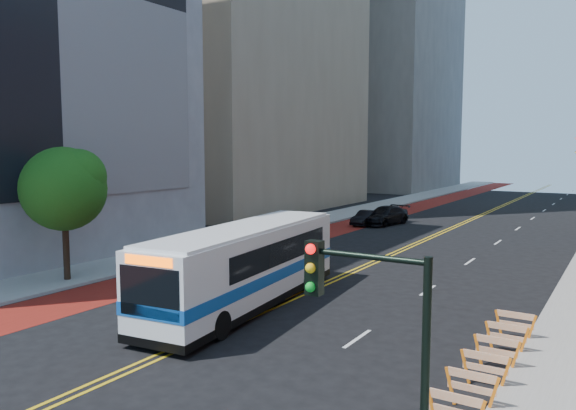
# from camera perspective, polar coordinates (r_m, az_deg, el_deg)

# --- Properties ---
(ground) EXTENTS (160.00, 160.00, 0.00)m
(ground) POSITION_cam_1_polar(r_m,az_deg,el_deg) (18.81, -15.23, -15.59)
(ground) COLOR black
(ground) RESTS_ON ground
(sidewalk_left) EXTENTS (4.00, 140.00, 0.15)m
(sidewalk_left) POSITION_cam_1_polar(r_m,az_deg,el_deg) (49.16, 0.97, -1.98)
(sidewalk_left) COLOR gray
(sidewalk_left) RESTS_ON ground
(bus_lane_paint) EXTENTS (3.60, 140.00, 0.01)m
(bus_lane_paint) POSITION_cam_1_polar(r_m,az_deg,el_deg) (47.32, 5.03, -2.40)
(bus_lane_paint) COLOR #64120E
(bus_lane_paint) RESTS_ON ground
(center_line_inner) EXTENTS (0.14, 140.00, 0.01)m
(center_line_inner) POSITION_cam_1_polar(r_m,az_deg,el_deg) (44.37, 14.22, -3.12)
(center_line_inner) COLOR gold
(center_line_inner) RESTS_ON ground
(center_line_outer) EXTENTS (0.14, 140.00, 0.01)m
(center_line_outer) POSITION_cam_1_polar(r_m,az_deg,el_deg) (44.26, 14.66, -3.15)
(center_line_outer) COLOR gold
(center_line_outer) RESTS_ON ground
(lane_dashes) EXTENTS (0.14, 98.20, 0.01)m
(lane_dashes) POSITION_cam_1_polar(r_m,az_deg,el_deg) (50.95, 22.31, -2.23)
(lane_dashes) COLOR silver
(lane_dashes) RESTS_ON ground
(construction_barriers) EXTENTS (1.42, 10.91, 1.00)m
(construction_barriers) POSITION_cam_1_polar(r_m,az_deg,el_deg) (16.79, 18.81, -15.91)
(construction_barriers) COLOR orange
(construction_barriers) RESTS_ON ground
(street_tree) EXTENTS (4.20, 4.20, 6.70)m
(street_tree) POSITION_cam_1_polar(r_m,az_deg,el_deg) (30.12, -21.71, 1.84)
(street_tree) COLOR black
(street_tree) RESTS_ON sidewalk_left
(traffic_signal) EXTENTS (2.21, 0.34, 5.07)m
(traffic_signal) POSITION_cam_1_polar(r_m,az_deg,el_deg) (9.55, 8.63, -13.13)
(traffic_signal) COLOR black
(traffic_signal) RESTS_ON sidewalk_right
(transit_bus) EXTENTS (4.14, 12.90, 3.49)m
(transit_bus) POSITION_cam_1_polar(r_m,az_deg,el_deg) (24.26, -4.13, -6.02)
(transit_bus) COLOR white
(transit_bus) RESTS_ON ground
(car_a) EXTENTS (2.44, 4.63, 1.50)m
(car_a) POSITION_cam_1_polar(r_m,az_deg,el_deg) (40.30, -2.12, -2.76)
(car_a) COLOR black
(car_a) RESTS_ON ground
(car_b) EXTENTS (1.43, 3.92, 1.28)m
(car_b) POSITION_cam_1_polar(r_m,az_deg,el_deg) (49.61, 7.95, -1.31)
(car_b) COLOR black
(car_b) RESTS_ON ground
(car_c) EXTENTS (3.14, 5.81, 1.60)m
(car_c) POSITION_cam_1_polar(r_m,az_deg,el_deg) (50.30, 9.83, -1.06)
(car_c) COLOR black
(car_c) RESTS_ON ground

